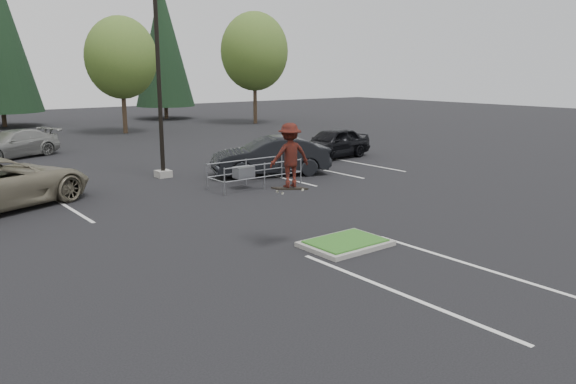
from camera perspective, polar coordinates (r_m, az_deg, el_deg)
ground at (r=15.06m, az=5.86°, el=-5.47°), size 120.00×120.00×0.00m
grass_median at (r=15.04m, az=5.86°, el=-5.19°), size 2.20×1.60×0.16m
stall_lines at (r=19.04m, az=-9.79°, el=-1.79°), size 22.62×17.60×0.01m
light_pole at (r=24.66m, az=-13.04°, el=11.94°), size 0.70×0.60×10.12m
decid_c at (r=43.22m, az=-16.61°, el=12.70°), size 5.12×5.12×8.38m
decid_d at (r=49.36m, az=-3.45°, el=13.83°), size 5.76×5.76×9.43m
conif_c at (r=55.34m, az=-12.57°, el=14.37°), size 5.50×5.50×12.50m
cart_corral at (r=22.15m, az=-4.25°, el=2.07°), size 3.72×1.35×1.05m
skateboarder at (r=14.38m, az=0.20°, el=3.72°), size 1.18×0.83×1.79m
car_r_charc at (r=24.86m, az=-1.80°, el=3.66°), size 5.44×3.53×1.69m
car_r_black at (r=29.82m, az=4.57°, el=4.98°), size 4.88×2.44×1.60m
car_far_silver at (r=33.23m, az=-26.08°, el=4.41°), size 5.46×3.83×1.47m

